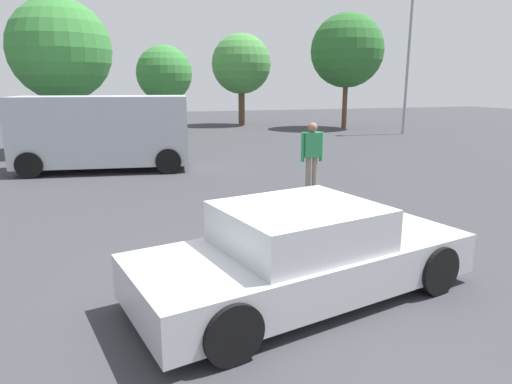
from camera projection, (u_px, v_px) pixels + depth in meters
name	position (u px, v px, depth m)	size (l,w,h in m)	color
ground_plane	(279.00, 298.00, 5.75)	(80.00, 80.00, 0.00)	#38383D
sedan_foreground	(303.00, 254.00, 5.71)	(4.64, 2.65, 1.20)	#B7BABF
dog	(242.00, 212.00, 8.61)	(0.47, 0.48, 0.44)	beige
van_white	(103.00, 131.00, 14.04)	(5.33, 2.81, 2.28)	#B2B7C1
pedestrian	(312.00, 151.00, 11.24)	(0.57, 0.28, 1.72)	gray
light_post_mid	(410.00, 39.00, 23.44)	(0.44, 0.44, 7.33)	gray
tree_back_left	(347.00, 51.00, 26.75)	(4.29, 4.29, 6.70)	brown
tree_back_center	(60.00, 50.00, 17.18)	(3.80, 3.80, 5.79)	brown
tree_back_right	(164.00, 74.00, 24.72)	(3.02, 3.02, 4.70)	brown
tree_far_right	(241.00, 64.00, 29.02)	(3.78, 3.78, 5.78)	brown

